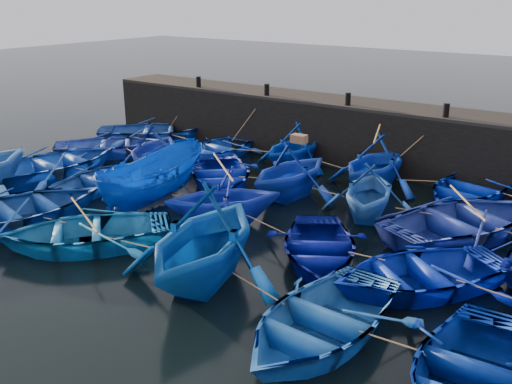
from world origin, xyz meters
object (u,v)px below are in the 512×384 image
Objects in this scene: boat_13 at (56,163)px; wooden_crate at (299,139)px; boat_8 at (220,174)px; boat_0 at (153,131)px.

wooden_crate is (9.16, 3.34, 1.65)m from boat_13.
boat_13 is (-6.00, -2.87, 0.07)m from boat_8.
boat_8 is at bearing -147.85° from boat_13.
wooden_crate reaches higher than boat_0.
wooden_crate is at bearing -147.49° from boat_0.
boat_0 is 1.10× the size of boat_8.
wooden_crate reaches higher than boat_8.
boat_0 is 10.68m from wooden_crate.
boat_8 is (6.96, -3.41, -0.05)m from boat_0.
boat_8 is at bearing -171.66° from wooden_crate.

